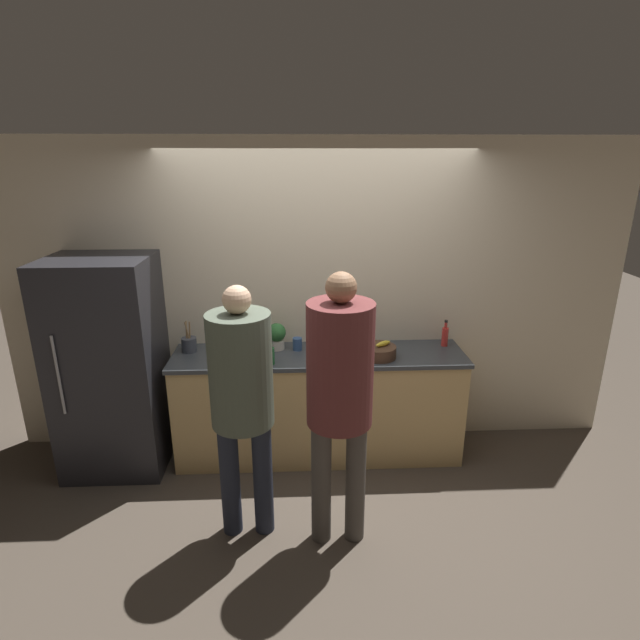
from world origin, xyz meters
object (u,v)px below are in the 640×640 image
object	(u,v)px
person_left	(242,390)
utensil_crock	(189,344)
fruit_bowl	(379,351)
bottle_red	(445,336)
bottle_green	(271,355)
cup_red	(236,358)
potted_plant	(277,335)
cup_blue	(297,344)
person_center	(340,385)
bottle_dark	(339,349)
refrigerator	(110,366)

from	to	relation	value
person_left	utensil_crock	size ratio (longest dim) A/B	6.66
fruit_bowl	bottle_red	size ratio (longest dim) A/B	1.23
bottle_green	cup_red	size ratio (longest dim) A/B	2.10
potted_plant	cup_red	bearing A→B (deg)	-136.91
fruit_bowl	cup_red	world-z (taller)	fruit_bowl
person_left	bottle_red	bearing A→B (deg)	33.24
cup_blue	cup_red	world-z (taller)	cup_blue
bottle_red	person_left	bearing A→B (deg)	-146.76
person_center	utensil_crock	size ratio (longest dim) A/B	7.04
utensil_crock	cup_blue	distance (m)	0.88
bottle_red	bottle_dark	world-z (taller)	bottle_red
person_center	bottle_red	world-z (taller)	person_center
bottle_green	potted_plant	xyz separation A→B (m)	(0.03, 0.31, 0.04)
refrigerator	bottle_green	bearing A→B (deg)	-6.30
person_center	cup_blue	distance (m)	1.14
utensil_crock	person_left	bearing A→B (deg)	-62.28
bottle_green	cup_red	bearing A→B (deg)	173.46
cup_blue	person_left	bearing A→B (deg)	-109.22
person_center	cup_red	world-z (taller)	person_center
bottle_green	bottle_dark	world-z (taller)	bottle_green
person_center	bottle_red	xyz separation A→B (m)	(0.98, 1.14, -0.12)
cup_red	fruit_bowl	bearing A→B (deg)	3.40
person_left	bottle_green	bearing A→B (deg)	78.40
refrigerator	person_center	bearing A→B (deg)	-29.02
bottle_red	bottle_green	xyz separation A→B (m)	(-1.44, -0.32, -0.01)
bottle_red	cup_blue	distance (m)	1.24
utensil_crock	potted_plant	distance (m)	0.72
person_center	bottle_green	world-z (taller)	person_center
cup_red	potted_plant	xyz separation A→B (m)	(0.30, 0.28, 0.07)
cup_blue	cup_red	xyz separation A→B (m)	(-0.47, -0.25, -0.01)
utensil_crock	bottle_green	bearing A→B (deg)	-23.21
refrigerator	fruit_bowl	world-z (taller)	refrigerator
person_left	person_center	size ratio (longest dim) A/B	0.95
bottle_green	potted_plant	bearing A→B (deg)	83.91
utensil_crock	cup_red	bearing A→B (deg)	-32.36
refrigerator	person_center	distance (m)	2.00
bottle_green	cup_blue	distance (m)	0.35
refrigerator	person_center	size ratio (longest dim) A/B	0.95
bottle_dark	potted_plant	size ratio (longest dim) A/B	0.72
bottle_dark	cup_blue	bearing A→B (deg)	156.53
person_center	bottle_dark	size ratio (longest dim) A/B	11.48
utensil_crock	cup_red	distance (m)	0.49
person_left	cup_blue	distance (m)	1.07
person_center	utensil_crock	bearing A→B (deg)	135.63
person_center	fruit_bowl	distance (m)	1.01
refrigerator	cup_blue	distance (m)	1.49
bottle_red	bottle_dark	xyz separation A→B (m)	(-0.91, -0.18, -0.03)
refrigerator	cup_blue	world-z (taller)	refrigerator
cup_red	person_center	bearing A→B (deg)	-49.58
fruit_bowl	cup_blue	distance (m)	0.67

